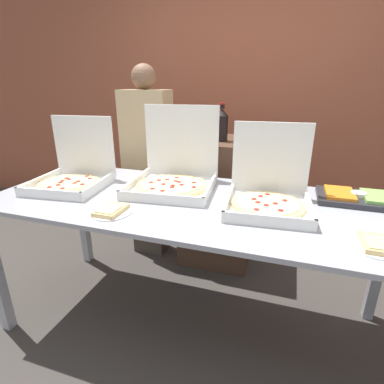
{
  "coord_description": "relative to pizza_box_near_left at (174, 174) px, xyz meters",
  "views": [
    {
      "loc": [
        0.49,
        -1.49,
        1.49
      ],
      "look_at": [
        0.0,
        0.0,
        0.91
      ],
      "focal_mm": 28.0,
      "sensor_mm": 36.0,
      "label": 1
    }
  ],
  "objects": [
    {
      "name": "soda_can_silver",
      "position": [
        0.03,
        0.83,
        0.17
      ],
      "size": [
        0.07,
        0.07,
        0.12
      ],
      "color": "silver",
      "rests_on": "sideboard_podium"
    },
    {
      "name": "pizza_box_near_left",
      "position": [
        0.0,
        0.0,
        0.0
      ],
      "size": [
        0.54,
        0.56,
        0.49
      ],
      "rotation": [
        0.0,
        0.0,
        0.1
      ],
      "color": "white",
      "rests_on": "buffet_table"
    },
    {
      "name": "paper_plate_front_right",
      "position": [
        1.05,
        -0.45,
        -0.07
      ],
      "size": [
        0.22,
        0.22,
        0.03
      ],
      "color": "white",
      "rests_on": "buffet_table"
    },
    {
      "name": "veggie_tray",
      "position": [
        1.06,
        0.08,
        -0.06
      ],
      "size": [
        0.42,
        0.27,
        0.05
      ],
      "color": "#28282D",
      "rests_on": "buffet_table"
    },
    {
      "name": "sideboard_podium",
      "position": [
        0.14,
        0.68,
        -0.42
      ],
      "size": [
        0.58,
        0.59,
        1.06
      ],
      "color": "#4C3323",
      "rests_on": "ground_plane"
    },
    {
      "name": "ground_plane",
      "position": [
        0.18,
        -0.19,
        -0.95
      ],
      "size": [
        16.0,
        16.0,
        0.0
      ],
      "primitive_type": "plane",
      "color": "#423D38"
    },
    {
      "name": "soda_bottle",
      "position": [
        0.16,
        0.61,
        0.23
      ],
      "size": [
        0.1,
        0.1,
        0.29
      ],
      "color": "black",
      "rests_on": "sideboard_podium"
    },
    {
      "name": "pizza_box_far_right",
      "position": [
        -0.62,
        -0.18,
        -0.01
      ],
      "size": [
        0.47,
        0.49,
        0.42
      ],
      "rotation": [
        0.0,
        0.0,
        0.12
      ],
      "color": "white",
      "rests_on": "buffet_table"
    },
    {
      "name": "person_guest_cap",
      "position": [
        -0.47,
        0.57,
        -0.1
      ],
      "size": [
        0.4,
        0.22,
        1.63
      ],
      "rotation": [
        0.0,
        0.0,
        3.14
      ],
      "color": "#473D33",
      "rests_on": "ground_plane"
    },
    {
      "name": "buffet_table",
      "position": [
        0.18,
        -0.19,
        -0.18
      ],
      "size": [
        2.32,
        0.92,
        0.86
      ],
      "color": "#A8AAB2",
      "rests_on": "ground_plane"
    },
    {
      "name": "brick_wall_behind",
      "position": [
        0.18,
        1.51,
        0.45
      ],
      "size": [
        10.0,
        0.06,
        2.8
      ],
      "color": "#9E5138",
      "rests_on": "ground_plane"
    },
    {
      "name": "pizza_box_far_left",
      "position": [
        0.59,
        -0.15,
        -0.01
      ],
      "size": [
        0.46,
        0.47,
        0.42
      ],
      "rotation": [
        0.0,
        0.0,
        0.08
      ],
      "color": "white",
      "rests_on": "buffet_table"
    },
    {
      "name": "paper_plate_front_left",
      "position": [
        -0.16,
        -0.49,
        -0.07
      ],
      "size": [
        0.21,
        0.21,
        0.03
      ],
      "color": "white",
      "rests_on": "buffet_table"
    }
  ]
}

